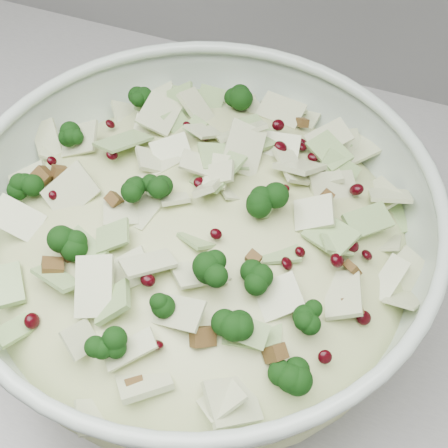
# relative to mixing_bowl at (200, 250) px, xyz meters

# --- Properties ---
(counter) EXTENTS (3.60, 0.60, 0.90)m
(counter) POSITION_rel_mixing_bowl_xyz_m (0.26, 0.10, -0.53)
(counter) COLOR #AAA9A5
(counter) RESTS_ON floor
(mixing_bowl) EXTENTS (0.52, 0.52, 0.16)m
(mixing_bowl) POSITION_rel_mixing_bowl_xyz_m (0.00, 0.00, 0.00)
(mixing_bowl) COLOR silver
(mixing_bowl) RESTS_ON counter
(salad) EXTENTS (0.48, 0.48, 0.16)m
(salad) POSITION_rel_mixing_bowl_xyz_m (0.00, 0.00, 0.03)
(salad) COLOR beige
(salad) RESTS_ON mixing_bowl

